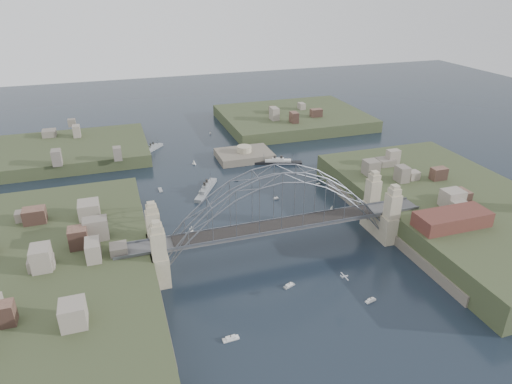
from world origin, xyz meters
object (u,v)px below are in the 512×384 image
object	(u,v)px
fort_island	(244,159)
wharf_shed	(452,219)
bridge	(278,212)
naval_cruiser_far	(152,149)
naval_cruiser_near	(206,189)
ocean_liner	(278,162)

from	to	relation	value
fort_island	wharf_shed	bearing A→B (deg)	-69.15
bridge	naval_cruiser_far	distance (m)	95.33
bridge	fort_island	world-z (taller)	bridge
bridge	naval_cruiser_far	xyz separation A→B (m)	(-22.83, 91.82, -11.60)
wharf_shed	bridge	bearing A→B (deg)	162.35
fort_island	naval_cruiser_far	distance (m)	41.12
naval_cruiser_far	fort_island	bearing A→B (deg)	-32.07
fort_island	naval_cruiser_far	world-z (taller)	fort_island
naval_cruiser_near	naval_cruiser_far	xyz separation A→B (m)	(-12.94, 48.14, -0.14)
naval_cruiser_far	ocean_liner	bearing A→B (deg)	-34.61
bridge	fort_island	distance (m)	72.14
ocean_liner	naval_cruiser_far	bearing A→B (deg)	145.39
bridge	ocean_liner	xyz separation A→B (m)	(23.10, 60.12, -11.60)
bridge	naval_cruiser_far	bearing A→B (deg)	103.96
fort_island	naval_cruiser_near	size ratio (longest dim) A/B	1.27
fort_island	ocean_liner	world-z (taller)	fort_island
naval_cruiser_far	ocean_liner	xyz separation A→B (m)	(45.93, -31.70, -0.01)
fort_island	naval_cruiser_far	xyz separation A→B (m)	(-34.83, 21.82, 1.07)
wharf_shed	fort_island	bearing A→B (deg)	110.85
bridge	ocean_liner	world-z (taller)	bridge
naval_cruiser_far	ocean_liner	world-z (taller)	naval_cruiser_far
naval_cruiser_near	naval_cruiser_far	world-z (taller)	naval_cruiser_near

